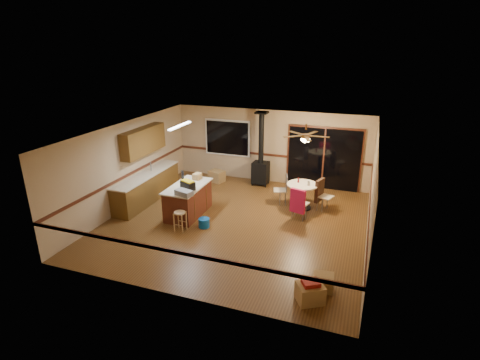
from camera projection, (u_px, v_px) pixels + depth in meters
The scene contains 35 objects.
floor at pixel (236, 221), 10.60m from camera, with size 7.00×7.00×0.00m, color #593718.
ceiling at pixel (236, 131), 9.70m from camera, with size 7.00×7.00×0.00m, color silver.
wall_back at pixel (270, 147), 13.25m from camera, with size 7.00×7.00×0.00m, color tan.
wall_front at pixel (173, 238), 7.05m from camera, with size 7.00×7.00×0.00m, color tan.
wall_left at pixel (127, 165), 11.24m from camera, with size 7.00×7.00×0.00m, color tan.
wall_right at pixel (372, 195), 9.06m from camera, with size 7.00×7.00×0.00m, color tan.
chair_rail at pixel (236, 189), 10.25m from camera, with size 7.00×7.00×0.08m, color #481F12, non-canonical shape.
window at pixel (227, 138), 13.63m from camera, with size 1.72×0.10×1.32m, color black.
sliding_door at pixel (324, 159), 12.69m from camera, with size 2.52×0.10×2.10m, color black.
lower_cabinets at pixel (147, 188), 11.89m from camera, with size 0.60×3.00×0.86m, color brown.
countertop at pixel (146, 174), 11.74m from camera, with size 0.64×3.04×0.04m, color beige.
upper_cabinets at pixel (143, 141), 11.60m from camera, with size 0.35×2.00×0.80m, color brown.
kitchen_island at pixel (188, 200), 10.91m from camera, with size 0.88×1.68×0.90m.
wood_stove at pixel (261, 165), 13.11m from camera, with size 0.55×0.50×2.52m.
ceiling_fan at pixel (305, 137), 10.71m from camera, with size 0.24×0.24×0.55m.
fluorescent_strip at pixel (180, 126), 10.54m from camera, with size 0.10×1.20×0.04m, color white.
toolbox_grey at pixel (184, 193), 10.05m from camera, with size 0.47×0.26×0.15m, color slate.
toolbox_black at pixel (188, 185), 10.44m from camera, with size 0.42×0.22×0.23m, color black.
toolbox_yellow_lid at pixel (188, 181), 10.39m from camera, with size 0.38×0.20×0.03m, color gold.
box_on_island at pixel (197, 176), 11.23m from camera, with size 0.20×0.27×0.18m, color olive.
bottle_dark at pixel (183, 176), 11.10m from camera, with size 0.09×0.09×0.30m, color black.
bottle_pink at pixel (189, 182), 10.71m from camera, with size 0.07×0.07×0.21m, color #D84C8C.
bottle_white at pixel (198, 175), 11.36m from camera, with size 0.06×0.06×0.17m, color white.
bar_stool at pixel (180, 221), 9.99m from camera, with size 0.30×0.30×0.55m, color tan.
blue_bucket at pixel (204, 223), 10.24m from camera, with size 0.30×0.30×0.25m, color #0B51A5.
dining_table at pixel (302, 192), 11.29m from camera, with size 0.94×0.94×0.78m.
glass_red at pixel (298, 180), 11.31m from camera, with size 0.06×0.06×0.15m, color #590C14.
glass_cream at pixel (308, 183), 11.08m from camera, with size 0.06×0.06×0.15m, color beige.
chair_left at pixel (284, 186), 11.57m from camera, with size 0.50×0.49×0.51m.
chair_near at pixel (298, 201), 10.48m from camera, with size 0.53×0.56×0.70m.
chair_right at pixel (320, 191), 11.20m from camera, with size 0.57×0.54×0.70m.
box_under_window at pixel (217, 176), 13.58m from camera, with size 0.52×0.41×0.41m, color olive.
box_corner_a at pixel (310, 293), 7.28m from camera, with size 0.50×0.42×0.38m, color olive.
box_corner_b at pixel (323, 282), 7.64m from camera, with size 0.41×0.35×0.33m, color olive.
box_small_red at pixel (311, 283), 7.20m from camera, with size 0.32×0.27×0.09m, color maroon.
Camera 1 is at (3.27, -8.96, 4.77)m, focal length 28.00 mm.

